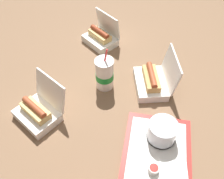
{
  "coord_description": "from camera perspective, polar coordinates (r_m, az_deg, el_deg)",
  "views": [
    {
      "loc": [
        -0.68,
        -0.27,
        0.89
      ],
      "look_at": [
        0.0,
        0.03,
        0.05
      ],
      "focal_mm": 40.0,
      "sensor_mm": 36.0,
      "label": 1
    }
  ],
  "objects": [
    {
      "name": "ground_plane",
      "position": [
        1.15,
        1.16,
        -2.2
      ],
      "size": [
        3.2,
        3.2,
        0.0
      ],
      "primitive_type": "plane",
      "color": "brown"
    },
    {
      "name": "food_tray",
      "position": [
        1.0,
        10.16,
        -14.75
      ],
      "size": [
        0.42,
        0.34,
        0.01
      ],
      "color": "red",
      "rests_on": "ground_plane"
    },
    {
      "name": "napkin_stack",
      "position": [
        0.97,
        13.92,
        -18.03
      ],
      "size": [
        0.13,
        0.13,
        0.0
      ],
      "primitive_type": "cube",
      "rotation": [
        0.0,
        0.0,
        0.32
      ],
      "color": "white",
      "rests_on": "food_tray"
    },
    {
      "name": "clamshell_hotdog_front",
      "position": [
        1.1,
        -16.46,
        -4.75
      ],
      "size": [
        0.22,
        0.22,
        0.17
      ],
      "color": "white",
      "rests_on": "ground_plane"
    },
    {
      "name": "soda_cup_left",
      "position": [
        1.15,
        -1.71,
        3.54
      ],
      "size": [
        0.09,
        0.09,
        0.22
      ],
      "color": "white",
      "rests_on": "ground_plane"
    },
    {
      "name": "cake_container",
      "position": [
        1.0,
        11.41,
        -9.4
      ],
      "size": [
        0.12,
        0.12,
        0.08
      ],
      "color": "black",
      "rests_on": "food_tray"
    },
    {
      "name": "clamshell_hotdog_left",
      "position": [
        1.43,
        -2.54,
        11.92
      ],
      "size": [
        0.2,
        0.22,
        0.17
      ],
      "color": "white",
      "rests_on": "ground_plane"
    },
    {
      "name": "ketchup_cup",
      "position": [
        0.95,
        9.49,
        -17.47
      ],
      "size": [
        0.04,
        0.04,
        0.02
      ],
      "color": "white",
      "rests_on": "food_tray"
    },
    {
      "name": "clamshell_hotdog_right",
      "position": [
        1.19,
        9.37,
        2.06
      ],
      "size": [
        0.26,
        0.24,
        0.18
      ],
      "color": "white",
      "rests_on": "ground_plane"
    },
    {
      "name": "plastic_fork",
      "position": [
        0.96,
        5.96,
        -17.42
      ],
      "size": [
        0.09,
        0.08,
        0.0
      ],
      "primitive_type": "cube",
      "rotation": [
        0.0,
        0.0,
        0.72
      ],
      "color": "white",
      "rests_on": "food_tray"
    }
  ]
}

